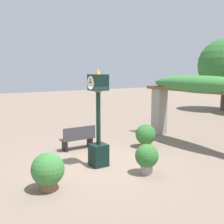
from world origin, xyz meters
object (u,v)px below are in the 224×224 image
(potted_plant_near_left, at_px, (147,157))
(potted_plant_far_left, at_px, (48,171))
(park_bench, at_px, (78,138))
(pedestal_clock, at_px, (98,124))
(potted_plant_near_right, at_px, (146,135))

(potted_plant_near_left, xyz_separation_m, potted_plant_far_left, (-0.48, -2.79, 0.01))
(potted_plant_near_left, bearing_deg, potted_plant_far_left, -99.71)
(potted_plant_far_left, xyz_separation_m, park_bench, (-2.88, 2.24, -0.08))
(potted_plant_far_left, bearing_deg, park_bench, 142.09)
(pedestal_clock, xyz_separation_m, park_bench, (-2.01, 0.28, -0.92))
(potted_plant_near_left, bearing_deg, park_bench, -170.77)
(pedestal_clock, bearing_deg, park_bench, 172.15)
(pedestal_clock, relative_size, potted_plant_near_right, 3.36)
(pedestal_clock, height_order, potted_plant_near_right, pedestal_clock)
(pedestal_clock, bearing_deg, potted_plant_near_right, 108.31)
(potted_plant_near_right, relative_size, park_bench, 0.69)
(pedestal_clock, relative_size, potted_plant_near_left, 3.46)
(park_bench, bearing_deg, potted_plant_far_left, 52.09)
(potted_plant_near_right, bearing_deg, park_bench, -115.95)
(potted_plant_near_left, height_order, potted_plant_far_left, potted_plant_far_left)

